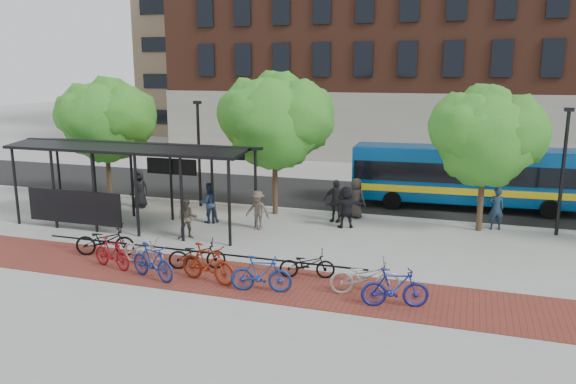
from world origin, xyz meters
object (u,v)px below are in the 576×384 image
(bike_4, at_px, (197,254))
(pedestrian_8, at_px, (187,218))
(tree_b, at_px, (277,118))
(bike_7, at_px, (261,274))
(pedestrian_7, at_px, (496,208))
(bike_0, at_px, (105,240))
(tree_c, at_px, (488,133))
(pedestrian_0, at_px, (139,189))
(lamp_post_left, at_px, (199,151))
(bike_8, at_px, (307,264))
(bike_1, at_px, (112,253))
(tree_a, at_px, (107,117))
(pedestrian_2, at_px, (209,203))
(bike_2, at_px, (144,250))
(pedestrian_6, at_px, (356,198))
(bike_3, at_px, (152,262))
(pedestrian_4, at_px, (336,201))
(bike_10, at_px, (365,276))
(bike_5, at_px, (208,263))
(bike_11, at_px, (395,288))
(lamp_post_right, at_px, (563,168))
(pedestrian_3, at_px, (258,210))
(bus, at_px, (469,174))
(bus_shelter, at_px, (130,156))
(pedestrian_5, at_px, (346,207))

(bike_4, relative_size, pedestrian_8, 1.17)
(tree_b, height_order, bike_7, tree_b)
(tree_b, distance_m, pedestrian_7, 10.19)
(bike_0, height_order, bike_7, same)
(tree_c, distance_m, pedestrian_0, 16.09)
(lamp_post_left, xyz_separation_m, bike_8, (7.73, -7.79, -2.28))
(tree_b, bearing_deg, bike_4, -90.81)
(tree_b, relative_size, bike_1, 3.70)
(tree_a, xyz_separation_m, tree_c, (18.00, -0.00, -0.19))
(pedestrian_2, bearing_deg, pedestrian_8, 55.90)
(bike_2, xyz_separation_m, pedestrian_7, (11.54, 8.46, 0.37))
(pedestrian_0, height_order, pedestrian_7, pedestrian_0)
(bike_1, bearing_deg, tree_a, 51.94)
(bike_0, xyz_separation_m, bike_1, (1.01, -1.04, -0.04))
(pedestrian_8, bearing_deg, bike_8, -52.09)
(pedestrian_6, bearing_deg, pedestrian_8, 61.03)
(bike_3, distance_m, pedestrian_4, 9.47)
(bike_1, height_order, pedestrian_7, pedestrian_7)
(bike_1, bearing_deg, pedestrian_4, -18.50)
(bike_4, distance_m, bike_10, 5.76)
(pedestrian_0, bearing_deg, tree_c, -7.79)
(bike_0, relative_size, pedestrian_6, 1.18)
(bike_7, xyz_separation_m, pedestrian_0, (-9.41, 8.14, 0.36))
(tree_c, distance_m, bike_5, 12.56)
(lamp_post_left, relative_size, bike_4, 2.68)
(lamp_post_left, xyz_separation_m, bike_0, (0.21, -7.91, -2.18))
(bike_0, height_order, bike_5, bike_5)
(lamp_post_left, bearing_deg, bike_5, -61.89)
(tree_a, relative_size, bike_11, 3.25)
(lamp_post_right, xyz_separation_m, pedestrian_3, (-11.81, -3.03, -1.92))
(bus, xyz_separation_m, bike_2, (-10.37, -11.99, -1.16))
(bike_3, height_order, pedestrian_2, pedestrian_2)
(bus_shelter, distance_m, pedestrian_5, 9.35)
(bike_5, relative_size, pedestrian_4, 1.09)
(bike_5, height_order, pedestrian_7, pedestrian_7)
(tree_c, relative_size, pedestrian_6, 3.26)
(bike_4, height_order, bike_11, bike_11)
(pedestrian_2, distance_m, pedestrian_7, 12.18)
(bus_shelter, distance_m, bike_11, 13.13)
(bike_11, bearing_deg, pedestrian_2, 38.61)
(bus, relative_size, bike_2, 5.47)
(bike_11, distance_m, pedestrian_0, 15.59)
(pedestrian_4, distance_m, pedestrian_6, 1.20)
(bike_2, height_order, pedestrian_8, pedestrian_8)
(bike_11, bearing_deg, bike_0, 67.80)
(bus, bearing_deg, lamp_post_left, -167.34)
(lamp_post_right, height_order, bike_10, lamp_post_right)
(tree_a, relative_size, bike_8, 3.48)
(tree_a, distance_m, bike_1, 11.27)
(tree_b, relative_size, pedestrian_5, 3.59)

